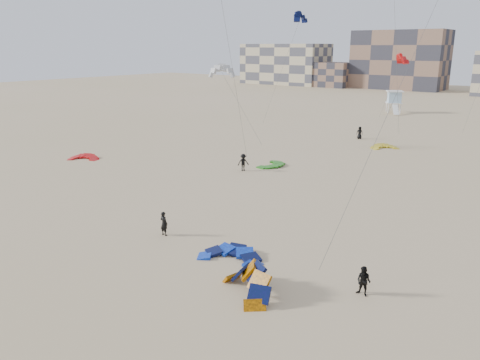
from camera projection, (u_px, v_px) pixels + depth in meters
The scene contains 17 objects.
ground at pixel (145, 253), 30.56m from camera, with size 320.00×320.00×0.00m, color tan.
kite_ground_blue at pixel (231, 258), 29.79m from camera, with size 3.83×3.94×0.92m, color blue, non-canonical shape.
kite_ground_orange at pixel (247, 293), 25.58m from camera, with size 3.94×3.00×2.58m, color #FF8900, non-canonical shape.
kite_ground_red at pixel (84, 159), 56.16m from camera, with size 3.43×3.57×0.85m, color red, non-canonical shape.
kite_ground_green at pixel (272, 166), 53.07m from camera, with size 3.59×3.81×0.45m, color #1A7D17, non-canonical shape.
kite_ground_yellow at pixel (384, 148), 62.12m from camera, with size 3.47×3.59×0.82m, color gold, non-canonical shape.
kitesurfer_main at pixel (164, 223), 33.23m from camera, with size 0.65×0.42×1.77m, color black.
kitesurfer_b at pixel (364, 281), 25.15m from camera, with size 0.81×0.63×1.67m, color black.
kitesurfer_c at pixel (243, 162), 50.56m from camera, with size 1.21×0.70×1.88m, color black.
kitesurfer_e at pixel (360, 133), 68.25m from camera, with size 0.89×0.58×1.82m, color black.
kite_fly_grey at pixel (222, 72), 60.48m from camera, with size 8.53×4.52×10.14m.
kite_fly_navy at pixel (300, 18), 75.05m from camera, with size 4.81×7.61×17.73m.
kite_fly_red at pixel (402, 60), 77.55m from camera, with size 5.26×4.71×11.43m.
lifeguard_tower_far at pixel (394, 102), 95.24m from camera, with size 4.23×6.61×4.41m.
condo_west_a at pixel (285, 64), 168.95m from camera, with size 30.00×15.00×14.00m, color #C0B18C.
condo_west_b at pixel (400, 60), 148.26m from camera, with size 28.00×14.00×18.00m, color #7E5E4C.
condo_fill_left at pixel (333, 75), 156.63m from camera, with size 12.00×10.00×8.00m, color #7E5E4C.
Camera 1 is at (21.89, -18.65, 12.98)m, focal length 35.00 mm.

